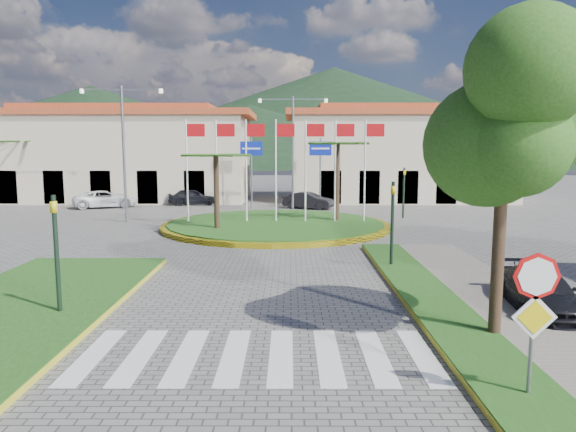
{
  "coord_description": "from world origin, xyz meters",
  "views": [
    {
      "loc": [
        0.78,
        -6.39,
        4.35
      ],
      "look_at": [
        0.73,
        8.0,
        2.47
      ],
      "focal_mm": 32.0,
      "sensor_mm": 36.0,
      "label": 1
    }
  ],
  "objects_px": {
    "stop_sign": "(535,303)",
    "car_dark_b": "(308,201)",
    "car_dark_a": "(193,196)",
    "white_van": "(105,199)",
    "roundabout_island": "(276,224)",
    "car_side_right": "(540,292)",
    "deciduous_tree": "(506,111)"
  },
  "relations": [
    {
      "from": "stop_sign",
      "to": "car_dark_b",
      "type": "bearing_deg",
      "value": 95.39
    },
    {
      "from": "stop_sign",
      "to": "car_dark_a",
      "type": "height_order",
      "value": "stop_sign"
    },
    {
      "from": "white_van",
      "to": "car_dark_a",
      "type": "height_order",
      "value": "car_dark_a"
    },
    {
      "from": "white_van",
      "to": "car_dark_b",
      "type": "relative_size",
      "value": 1.25
    },
    {
      "from": "roundabout_island",
      "to": "car_dark_b",
      "type": "bearing_deg",
      "value": 76.72
    },
    {
      "from": "white_van",
      "to": "car_side_right",
      "type": "distance_m",
      "value": 32.19
    },
    {
      "from": "stop_sign",
      "to": "white_van",
      "type": "distance_m",
      "value": 34.82
    },
    {
      "from": "deciduous_tree",
      "to": "car_dark_b",
      "type": "bearing_deg",
      "value": 97.31
    },
    {
      "from": "stop_sign",
      "to": "deciduous_tree",
      "type": "distance_m",
      "value": 4.59
    },
    {
      "from": "deciduous_tree",
      "to": "roundabout_island",
      "type": "bearing_deg",
      "value": 107.91
    },
    {
      "from": "car_dark_a",
      "to": "car_side_right",
      "type": "xyz_separation_m",
      "value": [
        14.33,
        -26.83,
        -0.1
      ]
    },
    {
      "from": "roundabout_island",
      "to": "car_dark_a",
      "type": "height_order",
      "value": "roundabout_island"
    },
    {
      "from": "car_dark_a",
      "to": "car_dark_b",
      "type": "bearing_deg",
      "value": -116.33
    },
    {
      "from": "car_dark_a",
      "to": "stop_sign",
      "type": "bearing_deg",
      "value": -169.24
    },
    {
      "from": "roundabout_island",
      "to": "car_dark_b",
      "type": "distance_m",
      "value": 9.36
    },
    {
      "from": "roundabout_island",
      "to": "stop_sign",
      "type": "bearing_deg",
      "value": -76.27
    },
    {
      "from": "car_dark_a",
      "to": "roundabout_island",
      "type": "bearing_deg",
      "value": -159.42
    },
    {
      "from": "car_dark_b",
      "to": "car_side_right",
      "type": "relative_size",
      "value": 0.96
    },
    {
      "from": "stop_sign",
      "to": "deciduous_tree",
      "type": "relative_size",
      "value": 0.39
    },
    {
      "from": "deciduous_tree",
      "to": "white_van",
      "type": "bearing_deg",
      "value": 124.7
    },
    {
      "from": "roundabout_island",
      "to": "car_dark_a",
      "type": "bearing_deg",
      "value": 120.03
    },
    {
      "from": "stop_sign",
      "to": "car_dark_b",
      "type": "xyz_separation_m",
      "value": [
        -2.75,
        29.14,
        -1.18
      ]
    },
    {
      "from": "deciduous_tree",
      "to": "car_dark_b",
      "type": "xyz_separation_m",
      "value": [
        -3.35,
        26.1,
        -4.57
      ]
    },
    {
      "from": "car_dark_b",
      "to": "white_van",
      "type": "bearing_deg",
      "value": 110.32
    },
    {
      "from": "car_dark_a",
      "to": "car_side_right",
      "type": "height_order",
      "value": "car_dark_a"
    },
    {
      "from": "stop_sign",
      "to": "car_dark_b",
      "type": "height_order",
      "value": "stop_sign"
    },
    {
      "from": "stop_sign",
      "to": "car_dark_b",
      "type": "distance_m",
      "value": 29.29
    },
    {
      "from": "car_dark_a",
      "to": "white_van",
      "type": "bearing_deg",
      "value": 98.79
    },
    {
      "from": "deciduous_tree",
      "to": "white_van",
      "type": "xyz_separation_m",
      "value": [
        -18.55,
        26.78,
        -4.53
      ]
    },
    {
      "from": "deciduous_tree",
      "to": "car_dark_b",
      "type": "distance_m",
      "value": 26.71
    },
    {
      "from": "car_side_right",
      "to": "deciduous_tree",
      "type": "bearing_deg",
      "value": -127.51
    },
    {
      "from": "deciduous_tree",
      "to": "white_van",
      "type": "distance_m",
      "value": 32.89
    }
  ]
}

